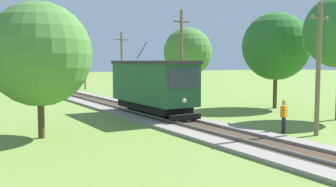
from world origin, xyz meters
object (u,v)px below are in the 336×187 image
utility_pole_near_tram (318,68)px  utility_pole_mid (181,58)px  utility_pole_far (122,64)px  gravel_pile (22,89)px  red_tram (152,85)px  freight_car (50,78)px  utility_pole_distant (85,57)px  utility_pole_horizon (60,62)px  tree_left_far (39,54)px  tree_left_near (188,52)px  tree_right_far (276,46)px  track_worker (284,115)px

utility_pole_near_tram → utility_pole_mid: 13.13m
utility_pole_far → gravel_pile: utility_pole_far is taller
red_tram → gravel_pile: 26.30m
freight_car → utility_pole_distant: (4.14, -1.84, 2.72)m
utility_pole_horizon → tree_left_far: size_ratio=1.09×
utility_pole_far → utility_pole_distant: size_ratio=0.82×
utility_pole_distant → utility_pole_horizon: size_ratio=1.15×
utility_pole_far → tree_left_near: tree_left_near is taller
utility_pole_mid → tree_right_far: size_ratio=1.02×
utility_pole_near_tram → tree_left_far: bearing=153.0°
utility_pole_mid → utility_pole_horizon: (0.00, 37.13, -0.28)m
gravel_pile → tree_right_far: tree_right_far is taller
utility_pole_far → tree_right_far: tree_right_far is taller
utility_pole_horizon → track_worker: bearing=-91.2°
utility_pole_horizon → tree_left_far: utility_pole_horizon is taller
red_tram → utility_pole_horizon: bearing=84.1°
tree_right_far → tree_left_far: bearing=-170.0°
red_tram → tree_left_near: (13.92, 17.27, 2.73)m
freight_car → utility_pole_distant: bearing=-23.9°
tree_left_near → tree_right_far: 18.04m
utility_pole_distant → utility_pole_horizon: utility_pole_distant is taller
utility_pole_mid → tree_left_near: tree_left_near is taller
utility_pole_far → red_tram: bearing=-105.6°
tree_left_far → tree_right_far: 19.36m
red_tram → tree_left_near: 22.35m
freight_car → tree_left_near: tree_left_near is taller
track_worker → tree_right_far: size_ratio=0.23×
utility_pole_horizon → tree_left_far: 45.68m
utility_pole_mid → utility_pole_near_tram: bearing=-90.0°
freight_car → utility_pole_mid: size_ratio=0.67×
utility_pole_mid → tree_left_far: (-12.33, -6.85, 0.13)m
utility_pole_near_tram → utility_pole_mid: bearing=90.0°
utility_pole_near_tram → tree_left_near: size_ratio=0.85×
freight_car → utility_pole_near_tram: (4.14, -39.35, 1.90)m
track_worker → tree_right_far: bearing=113.9°
utility_pole_horizon → tree_left_far: (-12.33, -43.98, 0.41)m
freight_car → tree_left_near: (13.93, -11.94, 3.37)m
tree_left_near → tree_right_far: (-3.06, -17.78, 0.04)m
red_tram → utility_pole_horizon: (4.14, 40.11, 1.53)m
utility_pole_mid → utility_pole_distant: bearing=90.0°
red_tram → utility_pole_distant: utility_pole_distant is taller
freight_car → utility_pole_mid: (4.14, -26.23, 2.44)m
freight_car → track_worker: bearing=-85.3°
utility_pole_horizon → tree_right_far: (6.72, -40.62, 1.24)m
freight_car → tree_left_far: 34.18m
utility_pole_far → track_worker: 23.88m
tree_right_far → utility_pole_far: bearing=113.6°
tree_left_near → tree_left_far: tree_left_near is taller
utility_pole_distant → gravel_pile: utility_pole_distant is taller
utility_pole_near_tram → track_worker: utility_pole_near_tram is taller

